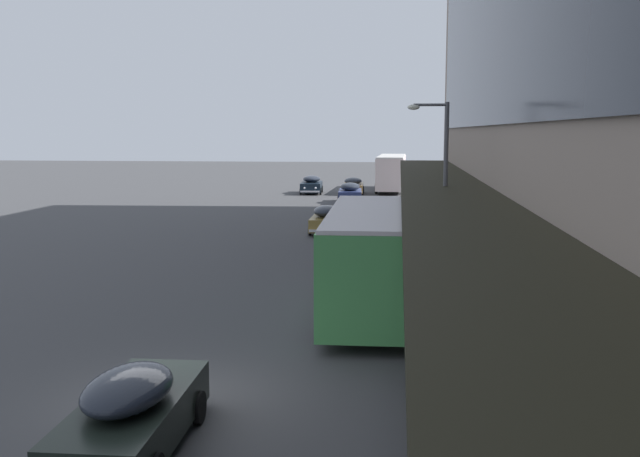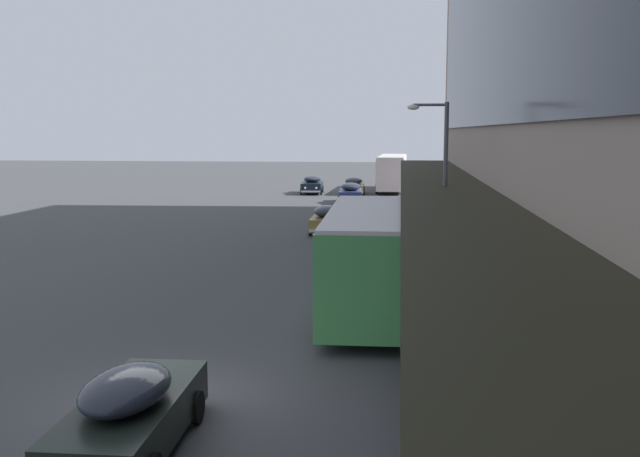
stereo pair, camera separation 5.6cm
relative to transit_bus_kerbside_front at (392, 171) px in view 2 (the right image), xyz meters
The scene contains 10 objects.
ground 54.95m from the transit_bus_kerbside_front, 94.18° to the right, with size 240.00×240.00×0.00m, color #3F4042.
transit_bus_kerbside_front is the anchor object (origin of this frame).
transit_bus_kerbside_rear 46.77m from the transit_bus_kerbside_front, 90.28° to the right, with size 2.84×9.78×3.24m.
sedan_trailing_mid 29.36m from the transit_bus_kerbside_front, 96.47° to the right, with size 1.80×4.43×1.55m.
sedan_trailing_near 12.54m from the transit_bus_kerbside_front, 104.61° to the right, with size 2.08×4.39×1.63m.
sedan_oncoming_front 8.31m from the transit_bus_kerbside_front, 152.05° to the right, with size 2.14×4.63×1.64m.
sedan_second_near 5.43m from the transit_bus_kerbside_front, 130.46° to the right, with size 2.05×4.43×1.53m.
sedan_oncoming_rear 57.43m from the transit_bus_kerbside_front, 93.86° to the right, with size 1.84×4.61×1.56m.
pedestrian_at_kerb 55.48m from the transit_bus_kerbside_front, 86.81° to the right, with size 0.56×0.40×1.86m.
street_lamp 42.63m from the transit_bus_kerbside_front, 87.01° to the right, with size 1.50×0.28×6.55m.
Camera 2 is at (4.77, -14.00, 5.64)m, focal length 40.00 mm.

